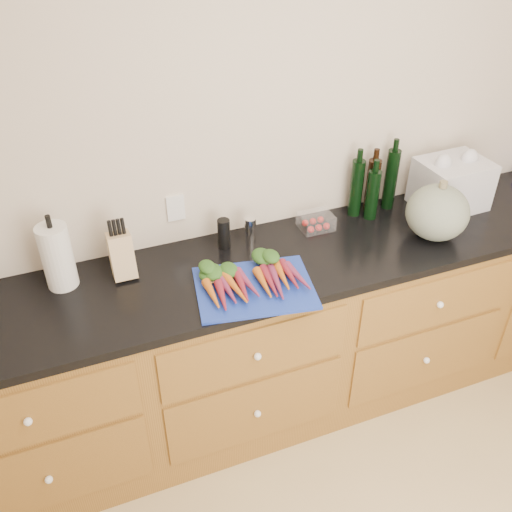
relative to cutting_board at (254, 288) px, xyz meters
name	(u,v)px	position (x,y,z in m)	size (l,w,h in m)	color
wall_back	(297,147)	(0.40, 0.48, 0.35)	(4.10, 0.05, 2.60)	beige
cabinets	(317,329)	(0.40, 0.16, -0.50)	(3.60, 0.64, 0.90)	brown
countertop	(323,252)	(0.40, 0.16, -0.03)	(3.64, 0.62, 0.04)	black
cutting_board	(254,288)	(0.00, 0.00, 0.00)	(0.48, 0.36, 0.01)	#18329E
carrots	(251,277)	(0.00, 0.04, 0.03)	(0.40, 0.29, 0.06)	#CA6117
squash	(437,212)	(0.92, 0.07, 0.12)	(0.29, 0.29, 0.26)	#5E6A59
paper_towel	(57,257)	(-0.73, 0.32, 0.13)	(0.13, 0.13, 0.28)	white
knife_block	(122,255)	(-0.48, 0.30, 0.09)	(0.10, 0.10, 0.19)	tan
grinder_salt	(224,235)	(-0.02, 0.34, 0.05)	(0.05, 0.05, 0.12)	white
grinder_pepper	(224,234)	(-0.02, 0.34, 0.06)	(0.06, 0.06, 0.14)	black
canister_chrome	(250,230)	(0.11, 0.34, 0.05)	(0.05, 0.05, 0.12)	white
tomato_box	(316,221)	(0.44, 0.33, 0.03)	(0.15, 0.12, 0.07)	white
bottles	(373,186)	(0.77, 0.37, 0.13)	(0.26, 0.13, 0.31)	black
grocery_bag	(451,184)	(1.16, 0.28, 0.11)	(0.33, 0.26, 0.24)	silver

